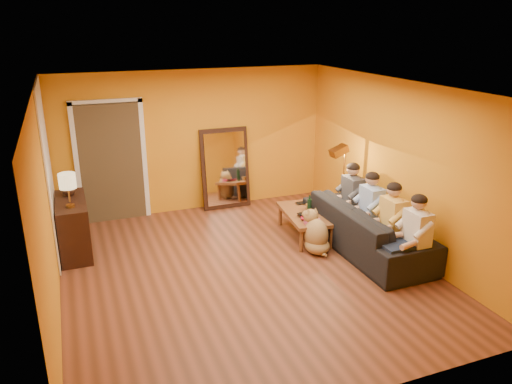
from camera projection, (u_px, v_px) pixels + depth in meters
name	position (u px, v px, depth m)	size (l,w,h in m)	color
room_shell	(236.00, 178.00, 7.06)	(5.00, 5.50, 2.60)	brown
white_accent	(48.00, 170.00, 7.42)	(0.02, 1.90, 2.58)	white
doorway_recess	(111.00, 161.00, 8.79)	(1.06, 0.30, 2.10)	#3F2D19
door_jamb_left	(77.00, 166.00, 8.49)	(0.08, 0.06, 2.20)	white
door_jamb_right	(144.00, 160.00, 8.88)	(0.08, 0.06, 2.20)	white
door_header	(105.00, 102.00, 8.34)	(1.22, 0.06, 0.08)	white
mirror_frame	(225.00, 168.00, 9.41)	(0.92, 0.06, 1.52)	black
mirror_glass	(226.00, 169.00, 9.38)	(0.78, 0.02, 1.36)	white
sideboard	(73.00, 227.00, 7.62)	(0.44, 1.18, 0.85)	black
table_lamp	(68.00, 190.00, 7.13)	(0.24, 0.24, 0.51)	beige
sofa	(366.00, 228.00, 7.73)	(0.98, 2.50, 0.73)	black
coffee_table	(305.00, 224.00, 8.25)	(0.62, 1.22, 0.42)	brown
floor_lamp	(343.00, 188.00, 8.43)	(0.30, 0.24, 1.44)	#AC7A32
dog	(316.00, 231.00, 7.66)	(0.38, 0.59, 0.69)	#AB8D4D
person_far_left	(416.00, 237.00, 6.82)	(0.70, 0.44, 1.22)	beige
person_mid_left	(392.00, 222.00, 7.30)	(0.70, 0.44, 1.22)	gold
person_mid_right	(371.00, 210.00, 7.79)	(0.70, 0.44, 1.22)	#8EA9DC
person_far_right	(352.00, 198.00, 8.27)	(0.70, 0.44, 1.22)	#37373C
fruit_bowl	(312.00, 218.00, 7.73)	(0.26, 0.26, 0.16)	#C04377
wine_bottle	(309.00, 204.00, 8.11)	(0.07, 0.07, 0.31)	black
tumbler	(308.00, 207.00, 8.32)	(0.10, 0.10, 0.09)	#B27F3F
laptop	(305.00, 204.00, 8.55)	(0.30, 0.19, 0.02)	black
book_lower	(300.00, 218.00, 7.94)	(0.18, 0.24, 0.02)	black
book_mid	(301.00, 216.00, 7.95)	(0.20, 0.27, 0.02)	#B7142C
book_upper	(301.00, 215.00, 7.92)	(0.15, 0.20, 0.02)	black
vase	(69.00, 189.00, 7.66)	(0.20, 0.20, 0.21)	black
flowers	(67.00, 176.00, 7.59)	(0.17, 0.17, 0.39)	#B7142C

